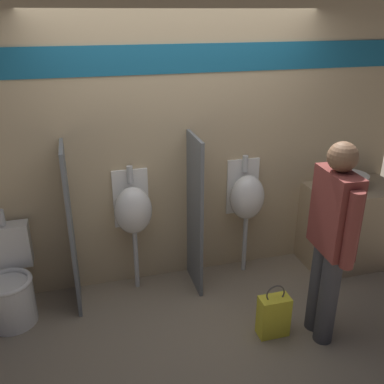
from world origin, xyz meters
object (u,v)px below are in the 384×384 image
(sink_basin, at_px, (349,180))
(urinal_far, at_px, (247,197))
(urinal_near_counter, at_px, (133,210))
(cell_phone, at_px, (338,194))
(shopping_bag, at_px, (274,315))
(toilet, at_px, (10,285))
(person_in_vest, at_px, (331,237))

(sink_basin, relative_size, urinal_far, 0.31)
(urinal_near_counter, bearing_deg, cell_phone, -7.78)
(urinal_near_counter, distance_m, shopping_bag, 1.52)
(urinal_far, distance_m, toilet, 2.27)
(sink_basin, xyz_separation_m, shopping_bag, (-1.19, -0.88, -0.73))
(sink_basin, height_order, shopping_bag, sink_basin)
(toilet, relative_size, person_in_vest, 0.57)
(person_in_vest, bearing_deg, shopping_bag, 79.79)
(toilet, bearing_deg, person_in_vest, -20.12)
(shopping_bag, bearing_deg, urinal_near_counter, 135.04)
(toilet, bearing_deg, cell_phone, -1.83)
(shopping_bag, bearing_deg, urinal_far, 82.53)
(urinal_near_counter, relative_size, urinal_far, 1.00)
(toilet, bearing_deg, shopping_bag, -21.21)
(toilet, height_order, shopping_bag, toilet)
(cell_phone, height_order, shopping_bag, cell_phone)
(sink_basin, relative_size, toilet, 0.40)
(sink_basin, height_order, toilet, sink_basin)
(cell_phone, xyz_separation_m, toilet, (-3.04, 0.10, -0.54))
(sink_basin, relative_size, cell_phone, 2.68)
(sink_basin, bearing_deg, cell_phone, -142.69)
(sink_basin, height_order, urinal_near_counter, urinal_near_counter)
(toilet, distance_m, shopping_bag, 2.24)
(sink_basin, xyz_separation_m, person_in_vest, (-0.81, -0.97, -0.00))
(cell_phone, relative_size, person_in_vest, 0.08)
(toilet, xyz_separation_m, shopping_bag, (2.08, -0.81, -0.14))
(person_in_vest, bearing_deg, toilet, 73.42)
(urinal_far, relative_size, shopping_bag, 2.53)
(cell_phone, relative_size, urinal_near_counter, 0.12)
(person_in_vest, relative_size, shopping_bag, 3.45)
(shopping_bag, bearing_deg, cell_phone, 36.44)
(cell_phone, distance_m, urinal_near_counter, 1.96)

